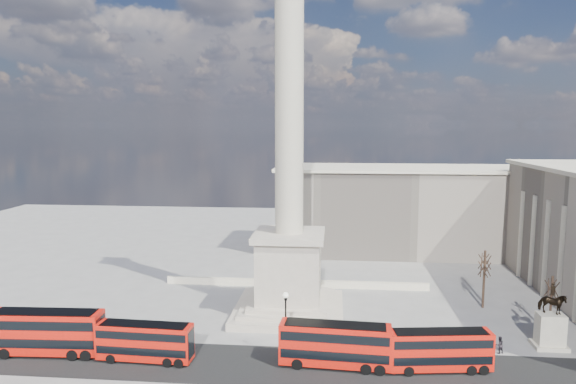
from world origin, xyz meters
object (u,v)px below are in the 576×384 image
(nelsons_column, at_px, (289,216))
(red_bus_e, at_px, (47,332))
(red_bus_a, at_px, (145,342))
(pedestrian_standing, at_px, (499,345))
(victorian_lamp, at_px, (286,319))
(equestrian_statue, at_px, (550,325))
(pedestrian_crossing, at_px, (335,335))
(red_bus_b, at_px, (336,344))
(pedestrian_walking, at_px, (543,340))
(red_bus_c, at_px, (440,350))

(nelsons_column, height_order, red_bus_e, nelsons_column)
(red_bus_a, relative_size, pedestrian_standing, 5.31)
(victorian_lamp, bearing_deg, nelsons_column, 93.45)
(equestrian_statue, height_order, pedestrian_crossing, equestrian_statue)
(red_bus_b, xyz_separation_m, pedestrian_walking, (22.84, 6.59, -1.51))
(victorian_lamp, height_order, pedestrian_walking, victorian_lamp)
(nelsons_column, height_order, equestrian_statue, nelsons_column)
(red_bus_c, xyz_separation_m, victorian_lamp, (-15.72, 1.70, 2.00))
(red_bus_e, relative_size, pedestrian_standing, 6.34)
(nelsons_column, xyz_separation_m, red_bus_b, (6.06, -14.72, -10.53))
(red_bus_a, distance_m, pedestrian_crossing, 20.61)
(red_bus_c, bearing_deg, equestrian_statue, 19.35)
(red_bus_b, bearing_deg, pedestrian_crossing, 94.67)
(red_bus_c, xyz_separation_m, equestrian_statue, (13.19, 6.62, 0.37))
(red_bus_b, distance_m, pedestrian_crossing, 5.82)
(red_bus_e, relative_size, pedestrian_crossing, 6.23)
(red_bus_c, height_order, victorian_lamp, victorian_lamp)
(red_bus_b, xyz_separation_m, equestrian_statue, (23.62, 6.78, 0.15))
(red_bus_c, height_order, red_bus_e, red_bus_e)
(red_bus_b, bearing_deg, pedestrian_walking, 19.79)
(red_bus_e, distance_m, pedestrian_walking, 54.03)
(pedestrian_standing, height_order, pedestrian_crossing, pedestrian_crossing)
(red_bus_b, bearing_deg, red_bus_c, 4.58)
(red_bus_e, height_order, pedestrian_crossing, red_bus_e)
(nelsons_column, relative_size, pedestrian_walking, 28.36)
(equestrian_statue, bearing_deg, red_bus_a, -170.49)
(red_bus_c, relative_size, victorian_lamp, 1.47)
(red_bus_b, height_order, equestrian_statue, equestrian_statue)
(equestrian_statue, height_order, pedestrian_standing, equestrian_statue)
(victorian_lamp, height_order, pedestrian_crossing, victorian_lamp)
(nelsons_column, relative_size, victorian_lamp, 7.03)
(pedestrian_walking, distance_m, pedestrian_crossing, 22.96)
(red_bus_a, xyz_separation_m, pedestrian_crossing, (19.64, 6.13, -1.16))
(equestrian_statue, relative_size, pedestrian_standing, 3.92)
(red_bus_a, distance_m, pedestrian_standing, 37.75)
(pedestrian_standing, bearing_deg, pedestrian_walking, 179.44)
(red_bus_a, xyz_separation_m, red_bus_e, (-11.02, 0.48, 0.41))
(nelsons_column, distance_m, victorian_lamp, 15.57)
(red_bus_c, distance_m, red_bus_e, 41.20)
(victorian_lamp, relative_size, equestrian_statue, 0.95)
(red_bus_e, xyz_separation_m, equestrian_statue, (54.38, 6.79, 0.00))
(red_bus_a, xyz_separation_m, pedestrian_walking, (42.58, 7.08, -1.25))
(victorian_lamp, bearing_deg, pedestrian_crossing, 36.05)
(red_bus_a, height_order, victorian_lamp, victorian_lamp)
(equestrian_statue, height_order, pedestrian_walking, equestrian_statue)
(red_bus_a, bearing_deg, pedestrian_walking, 11.90)
(red_bus_c, relative_size, red_bus_e, 0.87)
(red_bus_c, bearing_deg, red_bus_b, 173.60)
(red_bus_a, relative_size, red_bus_c, 0.97)
(red_bus_a, relative_size, pedestrian_crossing, 5.22)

